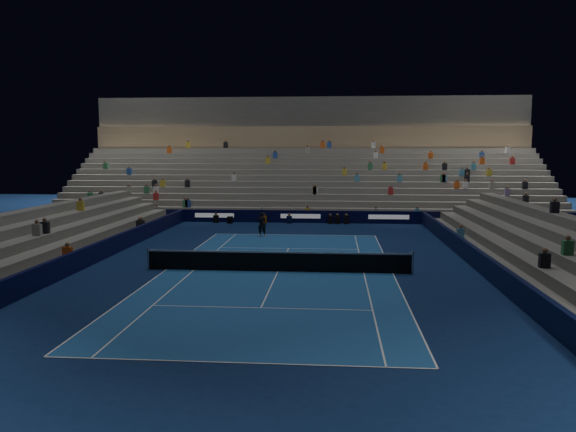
{
  "coord_description": "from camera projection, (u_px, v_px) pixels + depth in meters",
  "views": [
    {
      "loc": [
        2.67,
        -26.81,
        5.85
      ],
      "look_at": [
        0.0,
        6.0,
        2.0
      ],
      "focal_mm": 35.5,
      "sensor_mm": 36.0,
      "label": 1
    }
  ],
  "objects": [
    {
      "name": "ground",
      "position": [
        278.0,
        272.0,
        27.43
      ],
      "size": [
        90.0,
        90.0,
        0.0
      ],
      "primitive_type": "plane",
      "color": "#0B1D46",
      "rests_on": "ground"
    },
    {
      "name": "court_surface",
      "position": [
        278.0,
        271.0,
        27.43
      ],
      "size": [
        10.97,
        23.77,
        0.01
      ],
      "primitive_type": "cube",
      "color": "#1A4F92",
      "rests_on": "ground"
    },
    {
      "name": "sponsor_barrier_far",
      "position": [
        301.0,
        217.0,
        45.69
      ],
      "size": [
        44.0,
        0.25,
        1.0
      ],
      "primitive_type": "cube",
      "color": "black",
      "rests_on": "ground"
    },
    {
      "name": "sponsor_barrier_east",
      "position": [
        484.0,
        265.0,
        26.59
      ],
      "size": [
        0.25,
        37.0,
        1.0
      ],
      "primitive_type": "cube",
      "color": "black",
      "rests_on": "ground"
    },
    {
      "name": "sponsor_barrier_west",
      "position": [
        83.0,
        258.0,
        28.15
      ],
      "size": [
        0.25,
        37.0,
        1.0
      ],
      "primitive_type": "cube",
      "color": "#080A32",
      "rests_on": "ground"
    },
    {
      "name": "grandstand_main",
      "position": [
        306.0,
        175.0,
        54.66
      ],
      "size": [
        44.0,
        15.2,
        11.2
      ],
      "color": "slate",
      "rests_on": "ground"
    },
    {
      "name": "grandstand_east",
      "position": [
        561.0,
        257.0,
        26.26
      ],
      "size": [
        5.0,
        37.0,
        2.5
      ],
      "color": "#62625D",
      "rests_on": "ground"
    },
    {
      "name": "grandstand_west",
      "position": [
        16.0,
        249.0,
        28.38
      ],
      "size": [
        5.0,
        37.0,
        2.5
      ],
      "color": "slate",
      "rests_on": "ground"
    },
    {
      "name": "tennis_net",
      "position": [
        278.0,
        261.0,
        27.37
      ],
      "size": [
        12.9,
        0.1,
        1.1
      ],
      "color": "#B2B2B7",
      "rests_on": "ground"
    },
    {
      "name": "tennis_player",
      "position": [
        262.0,
        224.0,
        38.41
      ],
      "size": [
        0.7,
        0.57,
        1.67
      ],
      "primitive_type": "imported",
      "rotation": [
        0.0,
        0.0,
        3.45
      ],
      "color": "black",
      "rests_on": "ground"
    },
    {
      "name": "broadcast_camera",
      "position": [
        230.0,
        220.0,
        45.32
      ],
      "size": [
        0.41,
        0.85,
        0.55
      ],
      "color": "black",
      "rests_on": "ground"
    }
  ]
}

